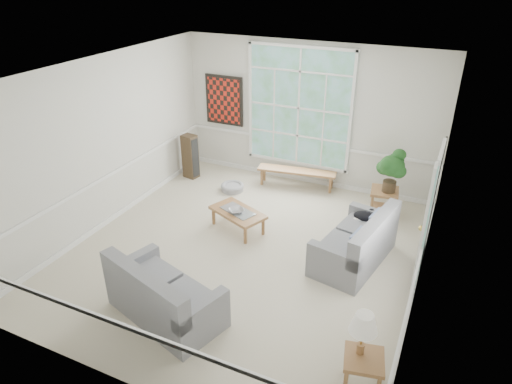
% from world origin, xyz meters
% --- Properties ---
extents(floor, '(5.50, 6.00, 0.01)m').
position_xyz_m(floor, '(0.00, 0.00, -0.01)').
color(floor, beige).
rests_on(floor, ground).
extents(ceiling, '(5.50, 6.00, 0.02)m').
position_xyz_m(ceiling, '(0.00, 0.00, 3.00)').
color(ceiling, white).
rests_on(ceiling, ground).
extents(wall_back, '(5.50, 0.02, 3.00)m').
position_xyz_m(wall_back, '(0.00, 3.00, 1.50)').
color(wall_back, silver).
rests_on(wall_back, ground).
extents(wall_front, '(5.50, 0.02, 3.00)m').
position_xyz_m(wall_front, '(0.00, -3.00, 1.50)').
color(wall_front, silver).
rests_on(wall_front, ground).
extents(wall_left, '(0.02, 6.00, 3.00)m').
position_xyz_m(wall_left, '(-2.75, 0.00, 1.50)').
color(wall_left, silver).
rests_on(wall_left, ground).
extents(wall_right, '(0.02, 6.00, 3.00)m').
position_xyz_m(wall_right, '(2.75, 0.00, 1.50)').
color(wall_right, silver).
rests_on(wall_right, ground).
extents(window_back, '(2.30, 0.08, 2.40)m').
position_xyz_m(window_back, '(-0.20, 2.96, 1.65)').
color(window_back, white).
rests_on(window_back, wall_back).
extents(entry_door, '(0.08, 0.90, 2.10)m').
position_xyz_m(entry_door, '(2.71, 0.60, 1.05)').
color(entry_door, white).
rests_on(entry_door, floor).
extents(door_sidelight, '(0.08, 0.26, 1.90)m').
position_xyz_m(door_sidelight, '(2.71, -0.03, 1.15)').
color(door_sidelight, white).
rests_on(door_sidelight, wall_right).
extents(wall_art, '(0.90, 0.06, 1.10)m').
position_xyz_m(wall_art, '(-1.95, 2.95, 1.60)').
color(wall_art, maroon).
rests_on(wall_art, wall_back).
extents(wall_frame_near, '(0.04, 0.26, 0.32)m').
position_xyz_m(wall_frame_near, '(2.71, 1.75, 1.55)').
color(wall_frame_near, black).
rests_on(wall_frame_near, wall_right).
extents(wall_frame_far, '(0.04, 0.26, 0.32)m').
position_xyz_m(wall_frame_far, '(2.71, 2.15, 1.55)').
color(wall_frame_far, black).
rests_on(wall_frame_far, wall_right).
extents(loveseat_right, '(1.13, 1.75, 0.88)m').
position_xyz_m(loveseat_right, '(1.70, 0.49, 0.44)').
color(loveseat_right, gray).
rests_on(loveseat_right, floor).
extents(loveseat_front, '(1.81, 1.28, 0.88)m').
position_xyz_m(loveseat_front, '(-0.31, -1.83, 0.44)').
color(loveseat_front, gray).
rests_on(loveseat_front, floor).
extents(coffee_table, '(1.15, 0.90, 0.38)m').
position_xyz_m(coffee_table, '(-0.43, 0.57, 0.19)').
color(coffee_table, '#8F6039').
rests_on(coffee_table, floor).
extents(pewter_bowl, '(0.45, 0.45, 0.08)m').
position_xyz_m(pewter_bowl, '(-0.43, 0.52, 0.42)').
color(pewter_bowl, gray).
rests_on(pewter_bowl, coffee_table).
extents(window_bench, '(1.70, 0.58, 0.39)m').
position_xyz_m(window_bench, '(-0.07, 2.65, 0.19)').
color(window_bench, '#8F6039').
rests_on(window_bench, floor).
extents(end_table, '(0.58, 0.58, 0.51)m').
position_xyz_m(end_table, '(1.84, 2.24, 0.25)').
color(end_table, '#8F6039').
rests_on(end_table, floor).
extents(houseplant, '(0.55, 0.55, 0.85)m').
position_xyz_m(houseplant, '(1.90, 2.23, 0.93)').
color(houseplant, '#1D4A1C').
rests_on(houseplant, end_table).
extents(side_table, '(0.53, 0.53, 0.45)m').
position_xyz_m(side_table, '(2.40, -1.90, 0.23)').
color(side_table, '#8F6039').
rests_on(side_table, floor).
extents(table_lamp, '(0.43, 0.43, 0.56)m').
position_xyz_m(table_lamp, '(2.33, -1.84, 0.73)').
color(table_lamp, silver).
rests_on(table_lamp, side_table).
extents(pet_bed, '(0.55, 0.55, 0.14)m').
position_xyz_m(pet_bed, '(-1.25, 1.92, 0.07)').
color(pet_bed, gray).
rests_on(pet_bed, floor).
extents(floor_speaker, '(0.35, 0.30, 0.99)m').
position_xyz_m(floor_speaker, '(-2.40, 2.13, 0.49)').
color(floor_speaker, '#3B2C1B').
rests_on(floor_speaker, floor).
extents(cat, '(0.37, 0.27, 0.17)m').
position_xyz_m(cat, '(1.71, 1.07, 0.54)').
color(cat, black).
rests_on(cat, loveseat_right).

